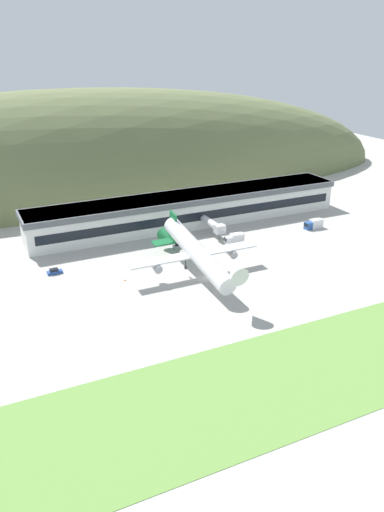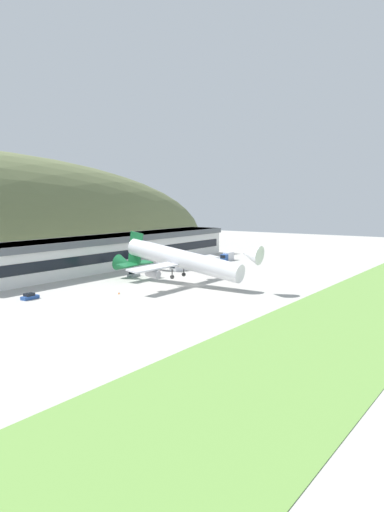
# 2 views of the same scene
# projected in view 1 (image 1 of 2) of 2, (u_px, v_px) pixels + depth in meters

# --- Properties ---
(ground_plane) EXTENTS (417.12, 417.12, 0.00)m
(ground_plane) POSITION_uv_depth(u_px,v_px,m) (207.00, 278.00, 141.36)
(ground_plane) COLOR #ADAAA3
(grass_strip_foreground) EXTENTS (375.41, 30.32, 0.08)m
(grass_strip_foreground) POSITION_uv_depth(u_px,v_px,m) (313.00, 369.00, 101.95)
(grass_strip_foreground) COLOR #669342
(grass_strip_foreground) RESTS_ON ground_plane
(hill_backdrop) EXTENTS (333.28, 79.17, 87.62)m
(hill_backdrop) POSITION_uv_depth(u_px,v_px,m) (77.00, 190.00, 225.45)
(hill_backdrop) COLOR #667047
(hill_backdrop) RESTS_ON ground_plane
(terminal_building) EXTENTS (118.27, 16.39, 11.14)m
(terminal_building) POSITION_uv_depth(u_px,v_px,m) (189.00, 207.00, 181.28)
(terminal_building) COLOR white
(terminal_building) RESTS_ON ground_plane
(jetway_0) EXTENTS (3.38, 13.49, 5.43)m
(jetway_0) POSITION_uv_depth(u_px,v_px,m) (214.00, 225.00, 170.39)
(jetway_0) COLOR silver
(jetway_0) RESTS_ON ground_plane
(cargo_airplane) EXTENTS (39.41, 48.54, 13.02)m
(cargo_airplane) POSITION_uv_depth(u_px,v_px,m) (196.00, 252.00, 140.38)
(cargo_airplane) COLOR silver
(service_car_1) EXTENTS (4.72, 2.25, 1.67)m
(service_car_1) POSITION_uv_depth(u_px,v_px,m) (180.00, 246.00, 162.00)
(service_car_1) COLOR #999EA3
(service_car_1) RESTS_ON ground_plane
(service_car_2) EXTENTS (4.35, 1.92, 1.51)m
(service_car_2) POSITION_uv_depth(u_px,v_px,m) (54.00, 272.00, 143.79)
(service_car_2) COLOR #264C99
(service_car_2) RESTS_ON ground_plane
(fuel_truck) EXTENTS (6.98, 2.58, 3.21)m
(fuel_truck) POSITION_uv_depth(u_px,v_px,m) (314.00, 224.00, 178.52)
(fuel_truck) COLOR #264C99
(fuel_truck) RESTS_ON ground_plane
(box_truck) EXTENTS (6.57, 2.98, 3.28)m
(box_truck) POSITION_uv_depth(u_px,v_px,m) (235.00, 239.00, 165.10)
(box_truck) COLOR silver
(box_truck) RESTS_ON ground_plane
(traffic_cone_0) EXTENTS (0.52, 0.52, 0.58)m
(traffic_cone_0) POSITION_uv_depth(u_px,v_px,m) (125.00, 280.00, 139.59)
(traffic_cone_0) COLOR orange
(traffic_cone_0) RESTS_ON ground_plane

